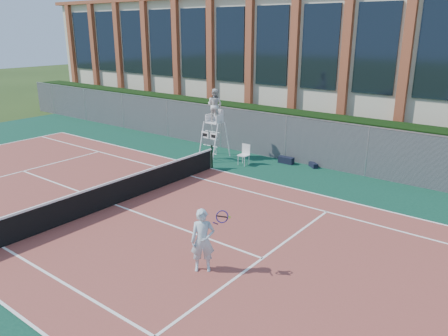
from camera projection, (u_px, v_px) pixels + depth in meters
The scene contains 12 objects.
ground at pixel (115, 205), 15.91m from camera, with size 120.00×120.00×0.00m, color #233814.
apron at pixel (136, 197), 16.67m from camera, with size 36.00×20.00×0.01m, color #0C3728.
tennis_court at pixel (115, 205), 15.91m from camera, with size 23.77×10.97×0.02m, color brown.
tennis_net at pixel (114, 192), 15.75m from camera, with size 0.10×11.30×1.10m.
fence at pixel (251, 133), 22.21m from camera, with size 40.00×0.06×2.20m, color #595E60, non-canonical shape.
hedge at pixel (264, 129), 23.11m from camera, with size 40.00×1.40×2.20m, color black.
building at pixel (332, 61), 28.17m from camera, with size 45.00×10.60×8.22m.
umpire_chair at pixel (215, 107), 21.02m from camera, with size 0.97×1.49×3.47m.
plastic_chair at pixel (245, 153), 20.51m from camera, with size 0.45×0.45×0.97m.
sports_bag_near at pixel (286, 160), 20.81m from camera, with size 0.74×0.29×0.31m, color black.
sports_bag_far at pixel (313, 165), 20.24m from camera, with size 0.52×0.23×0.21m, color black.
tennis_player at pixel (203, 240), 11.34m from camera, with size 1.02×0.80×1.74m.
Camera 1 is at (12.18, -9.22, 6.15)m, focal length 35.00 mm.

